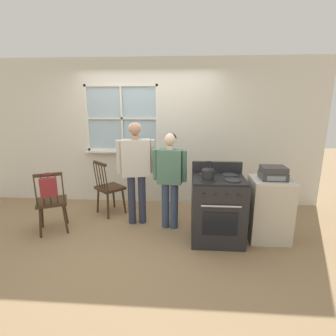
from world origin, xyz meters
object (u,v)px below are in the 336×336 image
object	(u,v)px
potted_plant	(132,148)
stereo	(273,173)
person_teen_center	(170,173)
chair_near_wall	(109,189)
handbag	(48,187)
chair_by_window	(52,203)
stove	(217,208)
kettle	(208,173)
side_counter	(269,209)
person_elderly_left	(136,164)

from	to	relation	value
potted_plant	stereo	size ratio (longest dim) A/B	0.81
stereo	person_teen_center	bearing A→B (deg)	169.60
chair_near_wall	handbag	bearing A→B (deg)	101.16
chair_near_wall	person_teen_center	bearing A→B (deg)	-160.02
chair_by_window	stove	distance (m)	2.45
person_teen_center	stereo	size ratio (longest dim) A/B	4.39
kettle	stereo	size ratio (longest dim) A/B	0.73
handbag	kettle	bearing A→B (deg)	0.18
kettle	side_counter	xyz separation A→B (m)	(0.90, 0.21, -0.57)
stove	chair_by_window	bearing A→B (deg)	178.24
handbag	side_counter	world-z (taller)	handbag
person_teen_center	stove	size ratio (longest dim) A/B	1.38
chair_near_wall	stereo	bearing A→B (deg)	-153.16
potted_plant	stereo	world-z (taller)	potted_plant
potted_plant	person_elderly_left	bearing A→B (deg)	-74.30
potted_plant	stereo	bearing A→B (deg)	-29.96
chair_near_wall	stove	xyz separation A→B (m)	(1.78, -0.78, 0.01)
kettle	potted_plant	world-z (taller)	potted_plant
kettle	side_counter	bearing A→B (deg)	13.33
stove	potted_plant	bearing A→B (deg)	137.90
person_elderly_left	handbag	size ratio (longest dim) A/B	5.31
stereo	side_counter	bearing A→B (deg)	90.00
side_counter	stove	bearing A→B (deg)	-173.70
potted_plant	person_teen_center	bearing A→B (deg)	-52.14
stove	potted_plant	xyz separation A→B (m)	(-1.48, 1.34, 0.62)
person_elderly_left	stove	distance (m)	1.40
person_teen_center	kettle	xyz separation A→B (m)	(0.53, -0.45, 0.14)
stove	stereo	size ratio (longest dim) A/B	3.19
chair_near_wall	stove	world-z (taller)	stove
chair_by_window	kettle	xyz separation A→B (m)	(2.29, -0.21, 0.56)
person_teen_center	stove	xyz separation A→B (m)	(0.69, -0.32, -0.41)
person_elderly_left	person_teen_center	bearing A→B (deg)	-23.62
chair_near_wall	stereo	size ratio (longest dim) A/B	2.81
person_teen_center	stove	bearing A→B (deg)	-17.77
person_elderly_left	chair_near_wall	bearing A→B (deg)	137.70
stove	handbag	distance (m)	2.38
handbag	chair_near_wall	bearing A→B (deg)	58.30
kettle	potted_plant	size ratio (longest dim) A/B	0.89
handbag	side_counter	bearing A→B (deg)	4.07
chair_near_wall	side_counter	world-z (taller)	chair_near_wall
stove	stereo	bearing A→B (deg)	4.70
person_teen_center	side_counter	bearing A→B (deg)	-2.36
stove	kettle	distance (m)	0.59
chair_near_wall	person_teen_center	size ratio (longest dim) A/B	0.64
person_teen_center	handbag	size ratio (longest dim) A/B	4.86
person_elderly_left	stove	size ratio (longest dim) A/B	1.50
handbag	stereo	distance (m)	3.10
potted_plant	handbag	xyz separation A→B (m)	(-0.87, -1.48, -0.31)
person_teen_center	handbag	world-z (taller)	person_teen_center
chair_by_window	side_counter	size ratio (longest dim) A/B	1.06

